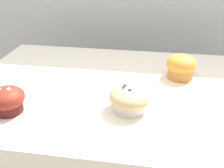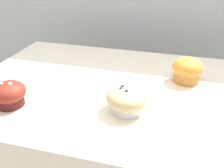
# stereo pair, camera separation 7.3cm
# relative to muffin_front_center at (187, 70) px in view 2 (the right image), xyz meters

# --- Properties ---
(wall_back) EXTENTS (3.20, 0.10, 1.80)m
(wall_back) POSITION_rel_muffin_front_center_xyz_m (-0.17, 0.51, -0.10)
(wall_back) COLOR #B2B7BC
(wall_back) RESTS_ON ground
(muffin_front_center) EXTENTS (0.09, 0.09, 0.08)m
(muffin_front_center) POSITION_rel_muffin_front_center_xyz_m (0.00, 0.00, 0.00)
(muffin_front_center) COLOR #C47E37
(muffin_front_center) RESTS_ON display_counter
(muffin_back_left) EXTENTS (0.11, 0.11, 0.07)m
(muffin_back_left) POSITION_rel_muffin_front_center_xyz_m (-0.15, -0.22, -0.01)
(muffin_back_left) COLOR silver
(muffin_back_left) RESTS_ON display_counter
(muffin_back_right) EXTENTS (0.09, 0.09, 0.07)m
(muffin_back_right) POSITION_rel_muffin_front_center_xyz_m (-0.46, -0.27, -0.00)
(muffin_back_right) COLOR #4E1A19
(muffin_back_right) RESTS_ON display_counter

